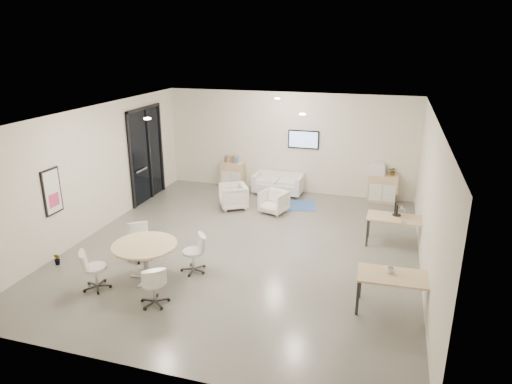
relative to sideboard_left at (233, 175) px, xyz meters
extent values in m
cube|color=#5D5B55|center=(1.81, -4.28, -0.83)|extent=(8.00, 9.00, 0.80)
cube|color=white|center=(1.81, -4.28, 3.17)|extent=(8.00, 9.00, 0.80)
cube|color=beige|center=(1.81, 0.62, 1.17)|extent=(8.00, 0.80, 3.20)
cube|color=beige|center=(1.81, -9.18, 1.17)|extent=(8.00, 0.80, 3.20)
cube|color=beige|center=(-2.59, -4.28, 1.17)|extent=(0.80, 9.00, 3.20)
cube|color=beige|center=(6.21, -4.28, 1.17)|extent=(0.80, 9.00, 3.20)
cube|color=black|center=(-2.15, -1.78, 1.00)|extent=(0.02, 1.90, 2.85)
cube|color=black|center=(-2.13, -1.78, 2.38)|extent=(0.06, 1.90, 0.08)
cube|color=black|center=(-2.13, -2.69, 1.00)|extent=(0.06, 0.08, 2.85)
cube|color=black|center=(-2.13, -0.87, 1.00)|extent=(0.06, 0.08, 2.85)
cube|color=black|center=(-2.13, -1.63, 1.00)|extent=(0.06, 0.07, 2.85)
cube|color=#B2B2B7|center=(-2.09, -2.23, 0.62)|extent=(0.04, 0.60, 0.05)
cube|color=black|center=(-2.16, -5.88, 1.12)|extent=(0.04, 0.54, 1.04)
cube|color=white|center=(-2.14, -5.88, 1.12)|extent=(0.01, 0.46, 0.96)
cube|color=#D83F6C|center=(-2.14, -5.88, 0.92)|extent=(0.01, 0.32, 0.30)
cube|color=black|center=(2.31, 0.19, 1.32)|extent=(0.98, 0.05, 0.58)
cube|color=#8CB1F2|center=(2.31, 0.16, 1.32)|extent=(0.90, 0.01, 0.50)
cylinder|color=#FFEAC6|center=(0.01, -5.28, 2.75)|extent=(0.14, 0.14, 0.03)
cylinder|color=#FFEAC6|center=(3.01, -3.78, 2.75)|extent=(0.14, 0.14, 0.03)
cylinder|color=#FFEAC6|center=(1.81, -1.28, 2.75)|extent=(0.14, 0.14, 0.03)
cube|color=tan|center=(0.00, 0.00, 0.00)|extent=(0.76, 0.38, 0.86)
cube|color=white|center=(-0.18, -0.20, -0.08)|extent=(0.32, 0.02, 0.52)
cube|color=white|center=(0.18, -0.20, -0.08)|extent=(0.32, 0.02, 0.52)
cube|color=tan|center=(4.84, -0.01, 0.01)|extent=(0.87, 0.40, 0.87)
cube|color=white|center=(4.64, -0.22, -0.08)|extent=(0.36, 0.02, 0.52)
cube|color=white|center=(5.04, -0.22, -0.08)|extent=(0.36, 0.02, 0.52)
cube|color=red|center=(-0.24, 0.00, 0.54)|extent=(0.04, 0.14, 0.22)
cube|color=#337FCC|center=(-0.18, 0.00, 0.54)|extent=(0.04, 0.14, 0.22)
cube|color=gold|center=(-0.12, 0.00, 0.54)|extent=(0.04, 0.14, 0.22)
cube|color=#4CB24C|center=(-0.07, 0.00, 0.54)|extent=(0.04, 0.14, 0.22)
cube|color=#CC6619|center=(-0.01, 0.00, 0.54)|extent=(0.04, 0.14, 0.22)
cube|color=purple|center=(0.05, 0.00, 0.54)|extent=(0.04, 0.14, 0.22)
cube|color=#E54C7F|center=(0.11, 0.00, 0.54)|extent=(0.04, 0.14, 0.22)
cube|color=teal|center=(0.16, 0.00, 0.54)|extent=(0.04, 0.14, 0.22)
cube|color=white|center=(4.63, -0.01, 0.58)|extent=(0.48, 0.40, 0.28)
cube|color=white|center=(4.63, -0.01, 0.75)|extent=(0.36, 0.30, 0.06)
cube|color=silver|center=(1.61, -0.21, -0.19)|extent=(1.57, 0.82, 0.29)
cube|color=silver|center=(1.61, 0.09, 0.10)|extent=(1.55, 0.22, 0.29)
cube|color=silver|center=(0.91, -0.21, -0.04)|extent=(0.16, 0.78, 0.58)
cube|color=silver|center=(2.32, -0.21, -0.04)|extent=(0.16, 0.78, 0.58)
cube|color=#314C98|center=(2.27, -1.13, -0.42)|extent=(1.62, 1.30, 0.01)
imported|color=silver|center=(0.65, -1.82, -0.04)|extent=(1.00, 1.02, 0.78)
imported|color=silver|center=(1.89, -1.84, -0.07)|extent=(0.84, 0.81, 0.71)
cube|color=tan|center=(5.24, -3.09, 0.26)|extent=(1.39, 0.73, 0.04)
cube|color=black|center=(4.61, -3.38, -0.09)|extent=(0.05, 0.05, 0.67)
cube|color=black|center=(5.88, -3.38, -0.09)|extent=(0.05, 0.05, 0.67)
cube|color=black|center=(4.61, -2.80, -0.09)|extent=(0.05, 0.05, 0.67)
cube|color=black|center=(5.88, -2.80, -0.09)|extent=(0.05, 0.05, 0.67)
cube|color=tan|center=(5.29, -6.07, 0.29)|extent=(1.44, 0.76, 0.04)
cube|color=black|center=(4.63, -6.37, -0.08)|extent=(0.05, 0.05, 0.70)
cube|color=black|center=(5.94, -6.37, -0.08)|extent=(0.05, 0.05, 0.70)
cube|color=black|center=(4.63, -5.76, -0.08)|extent=(0.05, 0.05, 0.70)
cube|color=black|center=(5.94, -5.76, -0.08)|extent=(0.05, 0.05, 0.70)
cylinder|color=black|center=(5.24, -2.94, 0.29)|extent=(0.20, 0.20, 0.02)
cube|color=black|center=(5.24, -2.94, 0.41)|extent=(0.04, 0.03, 0.24)
cube|color=black|center=(5.19, -2.94, 0.56)|extent=(0.03, 0.50, 0.32)
cylinder|color=tan|center=(0.33, -6.32, 0.35)|extent=(1.32, 1.32, 0.04)
cylinder|color=#B2B2B7|center=(0.33, -6.32, -0.05)|extent=(0.10, 0.10, 0.76)
cube|color=#B2B2B7|center=(0.33, -6.32, -0.41)|extent=(0.77, 0.06, 0.03)
cube|color=#B2B2B7|center=(0.33, -6.32, -0.41)|extent=(0.06, 0.77, 0.03)
imported|color=#3F7F3F|center=(5.10, 0.00, 0.54)|extent=(0.29, 0.31, 0.21)
imported|color=#3F7F3F|center=(-1.89, -6.33, -0.37)|extent=(0.25, 0.32, 0.13)
imported|color=white|center=(5.16, -5.99, 0.38)|extent=(0.15, 0.13, 0.13)
camera|label=1|loc=(4.93, -13.74, 4.36)|focal=32.00mm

